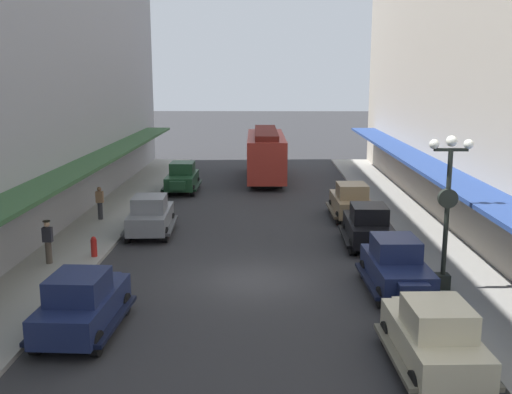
# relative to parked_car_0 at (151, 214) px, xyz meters

# --- Properties ---
(ground_plane) EXTENTS (200.00, 200.00, 0.00)m
(ground_plane) POSITION_rel_parked_car_0_xyz_m (4.83, -6.11, -0.94)
(ground_plane) COLOR #2D2D30
(sidewalk_left) EXTENTS (3.00, 60.00, 0.15)m
(sidewalk_left) POSITION_rel_parked_car_0_xyz_m (-2.67, -6.11, -0.87)
(sidewalk_left) COLOR #99968E
(sidewalk_left) RESTS_ON ground
(sidewalk_right) EXTENTS (3.00, 60.00, 0.15)m
(sidewalk_right) POSITION_rel_parked_car_0_xyz_m (12.33, -6.11, -0.87)
(sidewalk_right) COLOR #99968E
(sidewalk_right) RESTS_ON ground
(parked_car_0) EXTENTS (2.31, 4.32, 1.84)m
(parked_car_0) POSITION_rel_parked_car_0_xyz_m (0.00, 0.00, 0.00)
(parked_car_0) COLOR slate
(parked_car_0) RESTS_ON ground
(parked_car_1) EXTENTS (2.21, 4.29, 1.84)m
(parked_car_1) POSITION_rel_parked_car_0_xyz_m (9.63, -1.72, 0.00)
(parked_car_1) COLOR black
(parked_car_1) RESTS_ON ground
(parked_car_2) EXTENTS (2.28, 4.31, 1.84)m
(parked_car_2) POSITION_rel_parked_car_0_xyz_m (9.42, -12.72, 0.00)
(parked_car_2) COLOR beige
(parked_car_2) RESTS_ON ground
(parked_car_3) EXTENTS (2.26, 4.30, 1.84)m
(parked_car_3) POSITION_rel_parked_car_0_xyz_m (9.67, -7.21, 0.00)
(parked_car_3) COLOR #19234C
(parked_car_3) RESTS_ON ground
(parked_car_4) EXTENTS (2.16, 4.27, 1.84)m
(parked_car_4) POSITION_rel_parked_car_0_xyz_m (0.04, 10.19, 0.00)
(parked_car_4) COLOR #193D23
(parked_car_4) RESTS_ON ground
(parked_car_5) EXTENTS (2.28, 4.31, 1.84)m
(parked_car_5) POSITION_rel_parked_car_0_xyz_m (0.11, -10.71, 0.00)
(parked_car_5) COLOR #19234C
(parked_car_5) RESTS_ON ground
(parked_car_6) EXTENTS (2.21, 4.29, 1.84)m
(parked_car_6) POSITION_rel_parked_car_0_xyz_m (9.61, 3.29, 0.00)
(parked_car_6) COLOR #997F5B
(parked_car_6) RESTS_ON ground
(streetcar) EXTENTS (2.68, 9.64, 3.46)m
(streetcar) POSITION_rel_parked_car_0_xyz_m (5.27, 14.72, 0.96)
(streetcar) COLOR #A52D23
(streetcar) RESTS_ON ground
(lamp_post_with_clock) EXTENTS (1.42, 0.44, 5.16)m
(lamp_post_with_clock) POSITION_rel_parked_car_0_xyz_m (11.23, -7.27, 2.04)
(lamp_post_with_clock) COLOR black
(lamp_post_with_clock) RESTS_ON sidewalk_right
(fire_hydrant) EXTENTS (0.24, 0.24, 0.82)m
(fire_hydrant) POSITION_rel_parked_car_0_xyz_m (-1.52, -3.89, -0.38)
(fire_hydrant) COLOR #B21E19
(fire_hydrant) RESTS_ON sidewalk_left
(pedestrian_0) EXTENTS (0.36, 0.24, 1.64)m
(pedestrian_0) POSITION_rel_parked_car_0_xyz_m (-2.96, 2.29, 0.05)
(pedestrian_0) COLOR #2D2D33
(pedestrian_0) RESTS_ON sidewalk_left
(pedestrian_1) EXTENTS (0.36, 0.28, 1.67)m
(pedestrian_1) POSITION_rel_parked_car_0_xyz_m (-3.00, -4.77, 0.07)
(pedestrian_1) COLOR #4C4238
(pedestrian_1) RESTS_ON sidewalk_left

